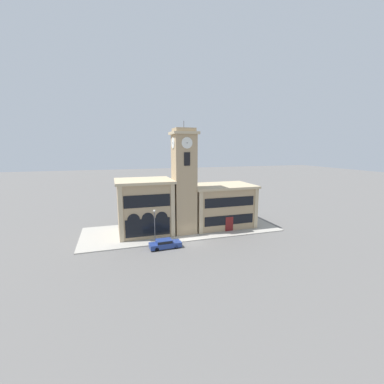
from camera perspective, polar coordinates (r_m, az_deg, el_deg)
The scene contains 7 objects.
ground_plane at distance 42.88m, azimuth -0.02°, elevation -10.90°, with size 300.00×300.00×0.00m, color #605E5B.
sidewalk_kerb at distance 48.55m, azimuth -2.27°, elevation -8.30°, with size 35.59×12.58×0.15m.
clock_tower at distance 44.86m, azimuth -1.77°, elevation 2.26°, with size 4.42×4.42×19.62m.
town_hall_left_wing at distance 46.33m, azimuth -10.49°, elevation -3.19°, with size 9.85×8.57×9.68m.
town_hall_right_wing at distance 50.36m, azimuth 6.40°, elevation -2.94°, with size 12.34×8.57×8.14m.
parked_car_near at distance 40.18m, azimuth -6.06°, elevation -11.33°, with size 4.90×2.08×1.37m.
street_lamp at distance 40.78m, azimuth -8.31°, elevation -6.49°, with size 0.36×0.36×5.52m.
Camera 1 is at (-12.02, -38.25, 15.18)m, focal length 24.00 mm.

